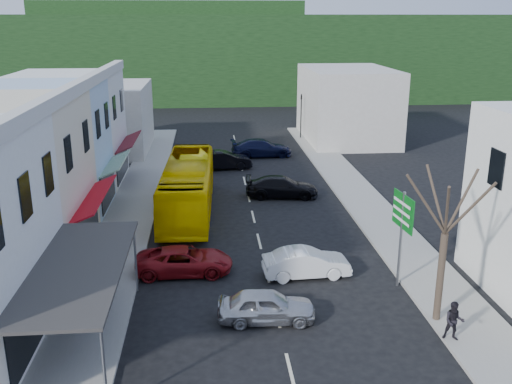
% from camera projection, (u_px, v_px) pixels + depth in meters
% --- Properties ---
extents(ground, '(120.00, 120.00, 0.00)m').
position_uv_depth(ground, '(267.00, 273.00, 27.30)').
color(ground, black).
rests_on(ground, ground).
extents(sidewalk_left, '(3.00, 52.00, 0.15)m').
position_uv_depth(sidewalk_left, '(133.00, 208.00, 36.19)').
color(sidewalk_left, gray).
rests_on(sidewalk_left, ground).
extents(sidewalk_right, '(3.00, 52.00, 0.15)m').
position_uv_depth(sidewalk_right, '(364.00, 202.00, 37.41)').
color(sidewalk_right, gray).
rests_on(sidewalk_right, ground).
extents(shopfront_row, '(8.25, 30.00, 8.00)m').
position_uv_depth(shopfront_row, '(21.00, 171.00, 29.86)').
color(shopfront_row, silver).
rests_on(shopfront_row, ground).
extents(distant_block_left, '(8.00, 10.00, 6.00)m').
position_uv_depth(distant_block_left, '(103.00, 118.00, 51.15)').
color(distant_block_left, '#B7B2A8').
rests_on(distant_block_left, ground).
extents(distant_block_right, '(8.00, 12.00, 7.00)m').
position_uv_depth(distant_block_right, '(347.00, 105.00, 55.73)').
color(distant_block_right, '#B7B2A8').
rests_on(distant_block_right, ground).
extents(hillside, '(80.00, 26.00, 14.00)m').
position_uv_depth(hillside, '(214.00, 51.00, 87.17)').
color(hillside, black).
rests_on(hillside, ground).
extents(bus, '(2.92, 11.68, 3.10)m').
position_uv_depth(bus, '(188.00, 188.00, 35.33)').
color(bus, '#FED500').
rests_on(bus, ground).
extents(car_silver, '(4.49, 2.02, 1.40)m').
position_uv_depth(car_silver, '(266.00, 305.00, 22.77)').
color(car_silver, '#B7B8BC').
rests_on(car_silver, ground).
extents(car_white, '(4.50, 2.06, 1.40)m').
position_uv_depth(car_white, '(306.00, 262.00, 26.72)').
color(car_white, white).
rests_on(car_white, ground).
extents(car_red, '(4.61, 1.92, 1.40)m').
position_uv_depth(car_red, '(184.00, 259.00, 27.06)').
color(car_red, maroon).
rests_on(car_red, ground).
extents(car_black_near, '(4.67, 2.30, 1.40)m').
position_uv_depth(car_black_near, '(282.00, 187.00, 38.56)').
color(car_black_near, black).
rests_on(car_black_near, ground).
extents(car_black_far, '(4.58, 2.31, 1.40)m').
position_uv_depth(car_black_far, '(223.00, 161.00, 45.63)').
color(car_black_far, black).
rests_on(car_black_far, ground).
extents(car_navy_far, '(4.61, 2.14, 1.40)m').
position_uv_depth(car_navy_far, '(261.00, 149.00, 49.75)').
color(car_navy_far, black).
rests_on(car_navy_far, ground).
extents(pedestrian_left, '(0.58, 0.70, 1.70)m').
position_uv_depth(pedestrian_left, '(105.00, 247.00, 27.72)').
color(pedestrian_left, black).
rests_on(pedestrian_left, sidewalk_left).
extents(pedestrian_right, '(0.80, 0.63, 1.70)m').
position_uv_depth(pedestrian_right, '(454.00, 319.00, 21.12)').
color(pedestrian_right, black).
rests_on(pedestrian_right, sidewalk_right).
extents(direction_sign, '(0.62, 2.05, 4.47)m').
position_uv_depth(direction_sign, '(401.00, 240.00, 25.34)').
color(direction_sign, '#095B18').
rests_on(direction_sign, ground).
extents(street_tree, '(3.50, 3.50, 7.61)m').
position_uv_depth(street_tree, '(445.00, 233.00, 21.77)').
color(street_tree, '#36291E').
rests_on(street_tree, ground).
extents(traffic_signal, '(0.47, 0.91, 4.48)m').
position_uv_depth(traffic_signal, '(301.00, 117.00, 56.47)').
color(traffic_signal, black).
rests_on(traffic_signal, ground).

